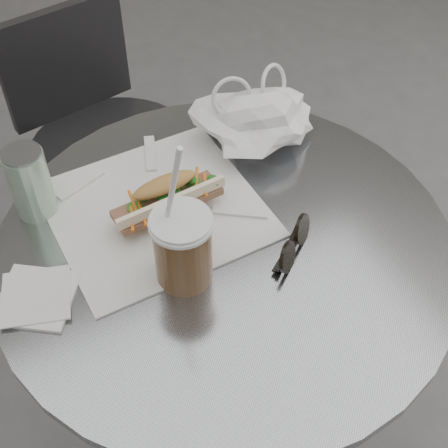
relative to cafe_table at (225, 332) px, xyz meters
name	(u,v)px	position (x,y,z in m)	size (l,w,h in m)	color
cafe_table	(225,332)	(0.00, 0.00, 0.00)	(0.76, 0.76, 0.74)	slate
chair_far	(112,182)	(-0.02, 0.62, -0.11)	(0.42, 0.44, 0.79)	#2C2B2E
sandwich_paper	(156,210)	(-0.07, 0.12, 0.28)	(0.34, 0.32, 0.00)	white
banh_mi	(167,199)	(-0.06, 0.10, 0.31)	(0.24, 0.11, 0.08)	#B58B44
iced_coffee	(183,247)	(-0.09, -0.03, 0.34)	(0.10, 0.10, 0.28)	brown
sunglasses	(293,244)	(0.09, -0.07, 0.29)	(0.11, 0.09, 0.05)	black
plastic_bag	(257,121)	(0.17, 0.19, 0.33)	(0.21, 0.16, 0.11)	white
napkin_stack	(36,297)	(-0.31, 0.03, 0.28)	(0.16, 0.16, 0.01)	white
drink_can	(30,183)	(-0.25, 0.21, 0.34)	(0.07, 0.07, 0.13)	#4F8758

